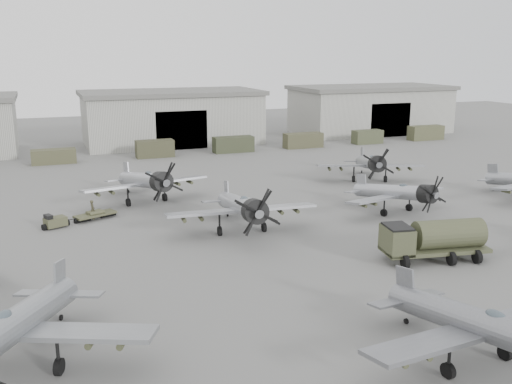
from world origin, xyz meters
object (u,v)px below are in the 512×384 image
Objects in this scene: aircraft_far_0 at (146,181)px; aircraft_far_1 at (370,163)px; aircraft_mid_2 at (399,193)px; fuel_tanker at (434,238)px; ground_crew at (93,210)px; aircraft_near_0 at (12,328)px; aircraft_mid_1 at (242,207)px; tug_trailer at (71,219)px; aircraft_near_1 at (483,326)px.

aircraft_far_0 reaches higher than aircraft_far_1.
fuel_tanker is at bearing -125.01° from aircraft_mid_2.
aircraft_far_0 is at bearing -69.14° from ground_crew.
aircraft_near_0 is 7.30× the size of ground_crew.
aircraft_far_1 is at bearing -10.42° from aircraft_far_0.
fuel_tanker reaches higher than ground_crew.
aircraft_near_0 reaches higher than fuel_tanker.
tug_trailer is at bearing 153.88° from aircraft_mid_1.
tug_trailer is (-24.31, 18.69, -1.23)m from fuel_tanker.
aircraft_near_1 is 6.99× the size of ground_crew.
aircraft_near_1 is 1.92× the size of tug_trailer.
aircraft_mid_2 is 1.39× the size of fuel_tanker.
aircraft_far_1 is (20.45, 13.10, -0.07)m from aircraft_mid_1.
aircraft_far_0 is (-21.46, 12.03, 0.31)m from aircraft_mid_2.
aircraft_mid_2 is at bearing 77.14° from fuel_tanker.
tug_trailer is (-16.97, 31.82, -1.77)m from aircraft_near_1.
ground_crew is at bearing -151.51° from aircraft_far_1.
aircraft_near_1 is at bearing -87.11° from aircraft_far_0.
aircraft_mid_1 reaches higher than aircraft_mid_2.
aircraft_far_0 is 1.60× the size of fuel_tanker.
aircraft_mid_2 reaches higher than fuel_tanker.
aircraft_far_0 is at bearing 91.64° from aircraft_near_0.
aircraft_near_0 reaches higher than aircraft_far_1.
aircraft_far_1 is at bearing 37.23° from aircraft_mid_1.
aircraft_near_1 is 0.96× the size of aircraft_far_0.
aircraft_far_0 is at bearing 99.28° from aircraft_near_1.
aircraft_far_1 is 1.88× the size of tug_trailer.
aircraft_mid_2 is (15.75, 0.57, -0.29)m from aircraft_mid_1.
aircraft_far_1 reaches higher than aircraft_mid_2.
aircraft_mid_2 is 24.61m from aircraft_far_0.
aircraft_near_0 is 1.04× the size of aircraft_near_1.
tug_trailer is at bearing 105.61° from ground_crew.
aircraft_mid_1 reaches higher than fuel_tanker.
aircraft_far_0 is (-5.71, 12.60, 0.01)m from aircraft_mid_1.
aircraft_near_1 reaches higher than ground_crew.
aircraft_near_0 is 28.77m from fuel_tanker.
fuel_tanker is at bearing 55.68° from aircraft_near_1.
aircraft_near_0 reaches higher than ground_crew.
aircraft_mid_2 is at bearing 58.61° from aircraft_near_1.
aircraft_near_0 is 1.02× the size of aircraft_mid_1.
aircraft_far_1 is (26.17, 0.50, -0.09)m from aircraft_far_0.
aircraft_far_0 is 1.99× the size of tug_trailer.
aircraft_mid_2 is at bearing -89.53° from aircraft_far_1.
aircraft_near_0 is 1.16× the size of aircraft_mid_2.
fuel_tanker is 4.53× the size of ground_crew.
aircraft_near_0 is at bearing 154.89° from ground_crew.
tug_trailer is (-13.31, 7.91, -1.83)m from aircraft_mid_1.
aircraft_near_0 is 24.78m from tug_trailer.
aircraft_near_1 is 36.11m from tug_trailer.
aircraft_far_1 is at bearing 61.34° from aircraft_near_0.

